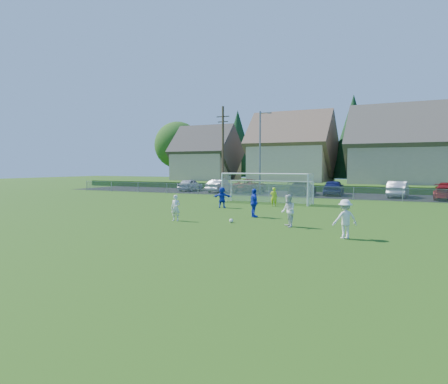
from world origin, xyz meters
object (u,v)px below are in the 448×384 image
at_px(player_white_a, 176,208).
at_px(goalkeeper, 274,197).
at_px(car_a, 190,185).
at_px(player_white_c, 345,219).
at_px(soccer_ball, 231,221).
at_px(car_g, 448,191).
at_px(player_white_b, 288,211).
at_px(car_d, 302,188).
at_px(car_b, 220,186).
at_px(player_blue_b, 222,197).
at_px(car_f, 398,189).
at_px(player_blue_a, 254,203).
at_px(car_c, 250,186).
at_px(soccer_goal, 267,184).
at_px(car_e, 334,188).

bearing_deg(player_white_a, goalkeeper, 68.62).
bearing_deg(car_a, player_white_c, 127.96).
relative_size(soccer_ball, car_g, 0.04).
bearing_deg(soccer_ball, player_white_b, -1.58).
bearing_deg(player_white_a, car_d, 78.68).
height_order(soccer_ball, car_b, car_b).
bearing_deg(player_blue_b, soccer_ball, 108.76).
bearing_deg(car_a, car_f, 176.45).
xyz_separation_m(player_blue_a, player_blue_b, (-4.14, 4.01, -0.09)).
relative_size(car_c, soccer_goal, 0.76).
relative_size(car_f, car_g, 0.87).
bearing_deg(car_f, player_white_a, 69.09).
bearing_deg(player_blue_b, soccer_goal, -120.92).
bearing_deg(player_blue_a, soccer_goal, -27.64).
distance_m(player_white_b, player_blue_b, 9.84).
xyz_separation_m(car_f, soccer_goal, (-9.38, -11.47, 0.84)).
height_order(car_b, car_f, car_f).
bearing_deg(player_blue_b, car_b, -74.23).
height_order(soccer_ball, player_blue_b, player_blue_b).
relative_size(car_e, car_g, 0.87).
relative_size(car_c, car_g, 1.02).
xyz_separation_m(player_white_a, car_b, (-8.62, 22.69, 0.01)).
distance_m(player_white_a, player_blue_a, 4.77).
distance_m(player_white_a, car_e, 24.04).
xyz_separation_m(player_white_b, car_a, (-19.47, 22.79, -0.08)).
distance_m(car_b, car_e, 12.81).
bearing_deg(car_a, player_blue_a, 125.15).
relative_size(goalkeeper, car_e, 0.30).
height_order(car_g, soccer_goal, soccer_goal).
bearing_deg(car_d, player_white_a, 87.28).
distance_m(soccer_ball, car_c, 23.97).
bearing_deg(car_c, car_b, 4.76).
height_order(goalkeeper, car_e, car_e).
bearing_deg(player_white_b, soccer_ball, -123.66).
bearing_deg(car_a, goalkeeper, 134.85).
xyz_separation_m(player_blue_b, car_b, (-7.85, 15.30, -0.03)).
distance_m(player_blue_a, car_f, 21.50).
distance_m(car_a, car_g, 27.72).
height_order(player_blue_b, car_a, player_blue_b).
height_order(player_white_c, player_blue_a, player_blue_a).
xyz_separation_m(player_white_b, soccer_goal, (-5.38, 11.66, 0.80)).
bearing_deg(player_blue_a, car_d, -36.13).
bearing_deg(goalkeeper, player_white_b, 95.45).
bearing_deg(car_d, car_c, -4.13).
xyz_separation_m(player_blue_b, car_g, (15.34, 15.22, 0.03)).
bearing_deg(car_b, player_white_c, 128.32).
relative_size(player_blue_b, soccer_goal, 0.21).
height_order(player_blue_b, car_d, player_blue_b).
bearing_deg(car_g, car_b, 5.32).
height_order(player_white_c, goalkeeper, player_white_c).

